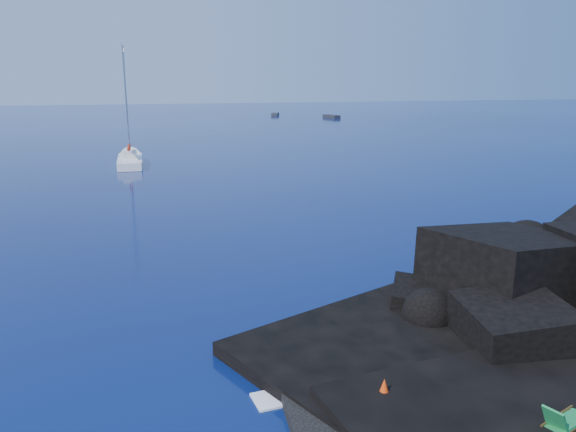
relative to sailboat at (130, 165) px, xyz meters
name	(u,v)px	position (x,y,z in m)	size (l,w,h in m)	color
beach	(458,421)	(7.09, -47.55, 0.00)	(8.50, 6.00, 0.70)	black
surf_foam	(394,341)	(7.59, -43.05, 0.00)	(10.00, 8.00, 0.06)	white
sailboat	(130,165)	(0.00, 0.00, 0.00)	(2.34, 11.17, 11.71)	white
deck_chair	(569,414)	(8.94, -49.11, 0.84)	(1.42, 0.62, 0.98)	#1C8140
sunbather	(538,428)	(8.21, -49.02, 0.53)	(1.87, 0.48, 0.26)	tan
marker_cone	(384,390)	(5.42, -46.71, 0.66)	(0.41, 0.41, 0.63)	#F5400C
distant_boat_a	(275,116)	(35.15, 74.35, 0.00)	(1.47, 4.73, 0.63)	#29282E
distant_boat_b	(331,118)	(45.17, 62.48, 0.00)	(1.60, 5.15, 0.69)	#242429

